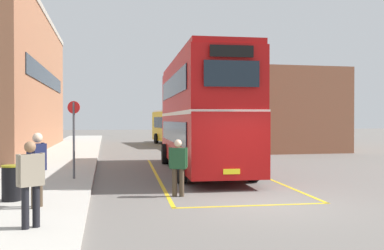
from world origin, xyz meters
name	(u,v)px	position (x,y,z in m)	size (l,w,h in m)	color
ground_plane	(175,157)	(0.00, 14.40, 0.00)	(135.60, 135.60, 0.00)	#66605B
sidewalk_left	(65,154)	(-6.50, 16.80, 0.07)	(4.00, 57.60, 0.14)	#B2ADA3
brick_building_left	(2,82)	(-11.11, 21.18, 4.85)	(6.14, 22.69, 9.68)	#9E6647
depot_building_right	(260,112)	(8.68, 23.30, 2.83)	(6.43, 17.44, 5.66)	brown
double_decker_bus	(201,112)	(-0.07, 7.15, 2.51)	(3.20, 10.69, 4.75)	black
single_deck_bus	(178,126)	(2.08, 25.64, 1.64)	(3.48, 10.08, 3.02)	black
pedestrian_boarding	(178,164)	(-2.04, 1.52, 0.94)	(0.52, 0.38, 1.64)	#473828
pedestrian_waiting_near	(37,164)	(-5.66, 0.00, 1.17)	(0.40, 0.55, 1.76)	#473828
pedestrian_waiting_far	(31,178)	(-5.48, -1.97, 1.09)	(0.51, 0.44, 1.66)	black
litter_bin	(12,183)	(-6.43, 1.02, 0.60)	(0.50, 0.50, 0.91)	black
bus_stop_sign	(74,132)	(-5.16, 4.90, 1.77)	(0.43, 0.15, 2.72)	#4C4C51
bay_marking_yellow	(212,177)	(-0.11, 5.21, 0.00)	(4.81, 12.78, 0.01)	gold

